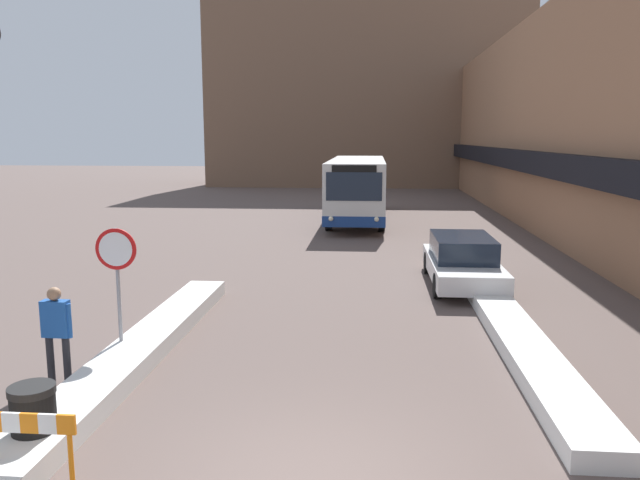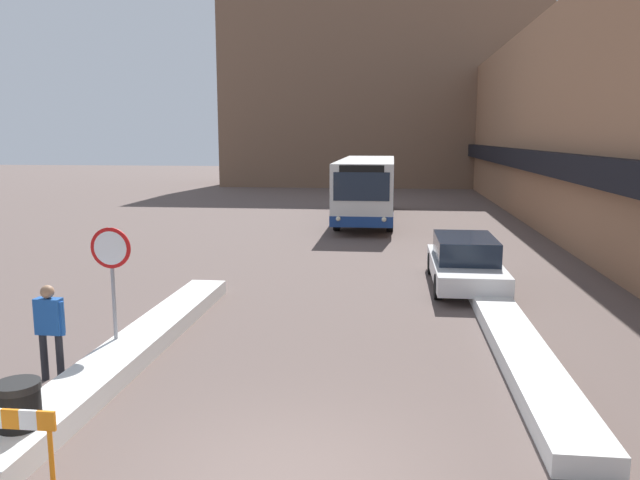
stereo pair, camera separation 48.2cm
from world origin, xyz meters
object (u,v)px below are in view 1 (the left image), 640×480
Objects in this scene: trash_bin at (34,421)px; construction_barricade at (31,435)px; city_bus at (357,187)px; pedestrian at (56,326)px; parked_car_front at (462,260)px; stop_sign at (117,265)px.

trash_bin is 0.86× the size of construction_barricade.
construction_barricade is (-3.16, -24.15, -0.99)m from city_bus.
pedestrian is 2.55m from trash_bin.
parked_car_front reaches higher than trash_bin.
trash_bin is (-6.81, -10.06, -0.22)m from parked_car_front.
trash_bin reaches higher than construction_barricade.
stop_sign reaches higher than parked_car_front.
city_bus reaches higher than trash_bin.
stop_sign is 2.59× the size of trash_bin.
parked_car_front is at bearing 55.91° from trash_bin.
pedestrian reaches higher than construction_barricade.
city_bus is at bearing 82.55° from construction_barricade.
parked_car_front is 9.70m from stop_sign.
parked_car_front is 5.01× the size of trash_bin.
trash_bin is at bearing -67.39° from pedestrian.
pedestrian is 1.74× the size of trash_bin.
trash_bin is at bearing -84.83° from stop_sign.
trash_bin is (-3.55, -23.41, -1.18)m from city_bus.
city_bus reaches higher than pedestrian.
construction_barricade is at bearing -80.63° from stop_sign.
stop_sign is (-3.87, -19.84, 0.13)m from city_bus.
stop_sign is at bearing 99.37° from construction_barricade.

